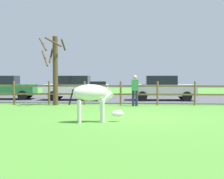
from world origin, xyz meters
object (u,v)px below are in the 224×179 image
Objects in this scene: bare_tree at (54,67)px; parked_car_silver at (163,88)px; zebra at (93,96)px; visitor_near_fence at (135,89)px; parked_car_white at (76,88)px; parked_car_green at (4,87)px.

bare_tree is 7.09m from parked_car_silver.
zebra is at bearing -108.39° from parked_car_silver.
parked_car_silver reaches higher than zebra.
parked_car_silver is 2.45× the size of visitor_near_fence.
parked_car_white is (0.59, 3.16, -1.22)m from bare_tree.
bare_tree is at bearing 177.51° from visitor_near_fence.
parked_car_silver is (6.12, 3.36, -1.22)m from bare_tree.
parked_car_green is 1.03× the size of parked_car_white.
parked_car_green is (-10.42, 0.15, 0.00)m from parked_car_silver.
parked_car_green is (-4.30, 3.51, -1.22)m from bare_tree.
parked_car_white is at bearing -4.06° from parked_car_green.
zebra is 1.15× the size of visitor_near_fence.
parked_car_white is (-5.53, -0.20, 0.00)m from parked_car_silver.
visitor_near_fence reaches higher than parked_car_green.
visitor_near_fence reaches higher than parked_car_silver.
bare_tree is at bearing -39.21° from parked_car_green.
bare_tree reaches higher than parked_car_silver.
visitor_near_fence is at bearing -23.09° from parked_car_green.
zebra is at bearing -75.87° from parked_car_white.
parked_car_silver is at bearing 28.75° from bare_tree.
parked_car_silver is 0.97× the size of parked_car_green.
parked_car_green is at bearing 156.91° from visitor_near_fence.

